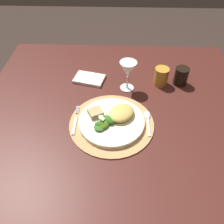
# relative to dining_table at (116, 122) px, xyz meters

# --- Properties ---
(ground_plane) EXTENTS (6.00, 6.00, 0.00)m
(ground_plane) POSITION_rel_dining_table_xyz_m (0.00, 0.00, -0.59)
(ground_plane) COLOR #372A24
(dining_table) EXTENTS (1.22, 1.05, 0.71)m
(dining_table) POSITION_rel_dining_table_xyz_m (0.00, 0.00, 0.00)
(dining_table) COLOR #4C201A
(dining_table) RESTS_ON ground
(placemat) EXTENTS (0.35, 0.35, 0.01)m
(placemat) POSITION_rel_dining_table_xyz_m (-0.02, -0.12, 0.12)
(placemat) COLOR tan
(placemat) RESTS_ON dining_table
(dinner_plate) EXTENTS (0.27, 0.27, 0.02)m
(dinner_plate) POSITION_rel_dining_table_xyz_m (-0.02, -0.12, 0.13)
(dinner_plate) COLOR #EBEACE
(dinner_plate) RESTS_ON placemat
(pasta_serving) EXTENTS (0.14, 0.15, 0.03)m
(pasta_serving) POSITION_rel_dining_table_xyz_m (0.02, -0.09, 0.16)
(pasta_serving) COLOR #E8BF5C
(pasta_serving) RESTS_ON dinner_plate
(salad_greens) EXTENTS (0.10, 0.10, 0.03)m
(salad_greens) POSITION_rel_dining_table_xyz_m (-0.04, -0.14, 0.15)
(salad_greens) COLOR #296112
(salad_greens) RESTS_ON dinner_plate
(bread_piece) EXTENTS (0.07, 0.07, 0.02)m
(bread_piece) POSITION_rel_dining_table_xyz_m (-0.08, -0.09, 0.15)
(bread_piece) COLOR tan
(bread_piece) RESTS_ON dinner_plate
(fork) EXTENTS (0.01, 0.16, 0.00)m
(fork) POSITION_rel_dining_table_xyz_m (-0.17, -0.12, 0.13)
(fork) COLOR silver
(fork) RESTS_ON placemat
(spoon) EXTENTS (0.03, 0.14, 0.01)m
(spoon) POSITION_rel_dining_table_xyz_m (0.13, -0.09, 0.13)
(spoon) COLOR silver
(spoon) RESTS_ON placemat
(napkin) EXTENTS (0.16, 0.13, 0.01)m
(napkin) POSITION_rel_dining_table_xyz_m (-0.14, 0.18, 0.13)
(napkin) COLOR white
(napkin) RESTS_ON dining_table
(wine_glass) EXTENTS (0.08, 0.08, 0.15)m
(wine_glass) POSITION_rel_dining_table_xyz_m (0.05, 0.12, 0.22)
(wine_glass) COLOR silver
(wine_glass) RESTS_ON dining_table
(amber_tumbler) EXTENTS (0.07, 0.07, 0.09)m
(amber_tumbler) POSITION_rel_dining_table_xyz_m (0.21, 0.16, 0.16)
(amber_tumbler) COLOR gold
(amber_tumbler) RESTS_ON dining_table
(dark_tumbler) EXTENTS (0.07, 0.07, 0.09)m
(dark_tumbler) POSITION_rel_dining_table_xyz_m (0.31, 0.16, 0.16)
(dark_tumbler) COLOR black
(dark_tumbler) RESTS_ON dining_table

